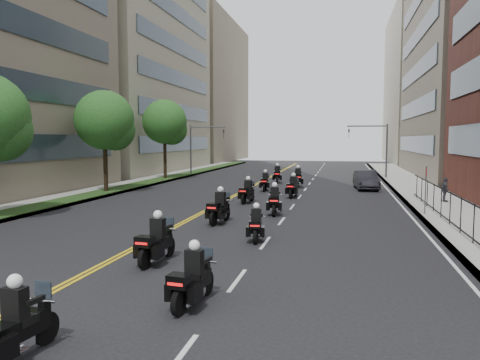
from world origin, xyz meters
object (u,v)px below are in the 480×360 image
(motorcycle_6, at_px, (247,192))
(motorcycle_9, at_px, (298,178))
(motorcycle_1, at_px, (192,280))
(motorcycle_2, at_px, (156,243))
(pedestrian_c, at_px, (445,190))
(motorcycle_0, at_px, (11,329))
(motorcycle_5, at_px, (274,202))
(motorcycle_3, at_px, (256,226))
(motorcycle_4, at_px, (219,209))
(parked_sedan, at_px, (366,180))
(motorcycle_10, at_px, (277,175))
(motorcycle_7, at_px, (293,188))
(motorcycle_8, at_px, (265,183))

(motorcycle_6, distance_m, motorcycle_9, 10.69)
(motorcycle_1, bearing_deg, motorcycle_2, 131.79)
(motorcycle_6, bearing_deg, motorcycle_2, -83.03)
(pedestrian_c, bearing_deg, motorcycle_0, 150.09)
(motorcycle_5, distance_m, pedestrian_c, 11.72)
(motorcycle_3, bearing_deg, motorcycle_0, -109.67)
(motorcycle_2, bearing_deg, motorcycle_9, 90.13)
(motorcycle_4, distance_m, pedestrian_c, 15.40)
(motorcycle_3, bearing_deg, motorcycle_6, 96.19)
(motorcycle_2, xyz_separation_m, motorcycle_3, (2.58, 4.09, -0.09))
(motorcycle_9, xyz_separation_m, parked_sedan, (5.55, -0.47, 0.02))
(motorcycle_5, xyz_separation_m, motorcycle_10, (-2.33, 18.00, 0.04))
(motorcycle_2, xyz_separation_m, pedestrian_c, (12.24, 17.05, 0.23))
(motorcycle_7, distance_m, motorcycle_10, 10.69)
(motorcycle_1, relative_size, motorcycle_2, 0.93)
(motorcycle_3, distance_m, motorcycle_10, 24.77)
(motorcycle_0, height_order, motorcycle_9, motorcycle_9)
(motorcycle_7, bearing_deg, motorcycle_10, 109.04)
(motorcycle_6, height_order, motorcycle_7, motorcycle_7)
(motorcycle_0, height_order, motorcycle_10, motorcycle_10)
(motorcycle_9, bearing_deg, motorcycle_6, -107.62)
(motorcycle_0, xyz_separation_m, parked_sedan, (7.71, 31.94, 0.12))
(motorcycle_1, bearing_deg, motorcycle_9, 97.65)
(motorcycle_3, relative_size, motorcycle_4, 0.85)
(motorcycle_1, relative_size, motorcycle_5, 0.93)
(motorcycle_1, xyz_separation_m, motorcycle_10, (-2.35, 32.22, 0.09))
(motorcycle_5, relative_size, motorcycle_10, 0.95)
(motorcycle_2, distance_m, motorcycle_6, 14.94)
(motorcycle_0, bearing_deg, motorcycle_9, 93.07)
(motorcycle_0, distance_m, motorcycle_9, 32.48)
(motorcycle_3, distance_m, parked_sedan, 21.47)
(motorcycle_1, relative_size, motorcycle_9, 0.86)
(motorcycle_1, xyz_separation_m, motorcycle_9, (-0.13, 28.89, 0.10))
(motorcycle_3, xyz_separation_m, pedestrian_c, (9.66, 12.96, 0.32))
(motorcycle_9, height_order, pedestrian_c, motorcycle_9)
(motorcycle_0, relative_size, motorcycle_6, 0.95)
(motorcycle_4, height_order, motorcycle_5, motorcycle_4)
(motorcycle_8, height_order, pedestrian_c, pedestrian_c)
(motorcycle_5, distance_m, motorcycle_6, 4.82)
(motorcycle_5, relative_size, motorcycle_7, 1.01)
(motorcycle_5, relative_size, motorcycle_8, 1.04)
(motorcycle_3, xyz_separation_m, motorcycle_5, (-0.21, 6.64, 0.09))
(motorcycle_0, height_order, motorcycle_7, motorcycle_7)
(motorcycle_2, relative_size, motorcycle_4, 0.98)
(motorcycle_7, xyz_separation_m, motorcycle_10, (-2.54, 10.38, 0.05))
(motorcycle_0, height_order, motorcycle_2, motorcycle_2)
(motorcycle_8, distance_m, motorcycle_9, 4.11)
(motorcycle_0, bearing_deg, motorcycle_1, 63.85)
(motorcycle_7, distance_m, motorcycle_9, 7.05)
(motorcycle_1, relative_size, motorcycle_10, 0.87)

